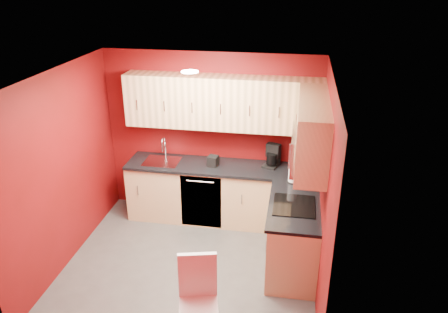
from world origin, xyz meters
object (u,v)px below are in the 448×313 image
(paper_towel, at_px, (293,172))
(sink, at_px, (162,159))
(microwave, at_px, (308,150))
(napkin_holder, at_px, (213,161))
(coffee_maker, at_px, (271,156))
(dining_chair, at_px, (198,305))

(paper_towel, bearing_deg, sink, 169.72)
(microwave, xyz_separation_m, paper_towel, (-0.15, 0.65, -0.60))
(microwave, distance_m, sink, 2.43)
(microwave, xyz_separation_m, napkin_holder, (-1.31, 0.96, -0.67))
(microwave, height_order, coffee_maker, microwave)
(microwave, bearing_deg, coffee_maker, 113.67)
(napkin_holder, bearing_deg, dining_chair, -82.44)
(sink, xyz_separation_m, napkin_holder, (0.78, -0.04, 0.04))
(coffee_maker, relative_size, napkin_holder, 2.14)
(paper_towel, relative_size, dining_chair, 0.31)
(microwave, bearing_deg, sink, 154.40)
(sink, height_order, coffee_maker, sink)
(sink, height_order, napkin_holder, sink)
(coffee_maker, distance_m, paper_towel, 0.55)
(coffee_maker, xyz_separation_m, dining_chair, (-0.52, -2.49, -0.59))
(napkin_holder, bearing_deg, sink, 176.99)
(napkin_holder, height_order, paper_towel, paper_towel)
(microwave, relative_size, coffee_maker, 2.30)
(coffee_maker, height_order, napkin_holder, coffee_maker)
(sink, xyz_separation_m, paper_towel, (1.95, -0.35, 0.12))
(microwave, bearing_deg, dining_chair, -125.44)
(coffee_maker, bearing_deg, paper_towel, -33.34)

